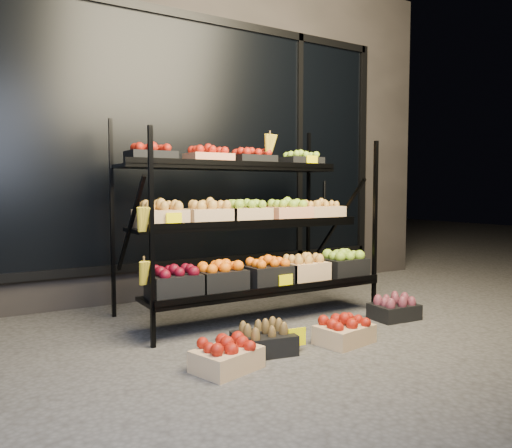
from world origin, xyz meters
TOP-DOWN VIEW (x-y plane):
  - ground at (0.00, 0.00)m, footprint 24.00×24.00m
  - building at (0.00, 2.59)m, footprint 6.00×2.08m
  - display_rack at (-0.01, 0.60)m, footprint 2.18×1.02m
  - tag_floor_a at (-0.24, -0.40)m, footprint 0.13×0.01m
  - tag_floor_b at (0.28, -0.40)m, footprint 0.13×0.01m
  - floor_crate_left at (-0.79, -0.45)m, footprint 0.45×0.38m
  - floor_crate_midleft at (-0.44, -0.31)m, footprint 0.43×0.35m
  - floor_crate_midright at (0.15, -0.42)m, footprint 0.42×0.34m
  - floor_crate_right at (0.94, -0.14)m, footprint 0.39×0.30m

SIDE VIEW (x-z plane):
  - ground at x=0.00m, z-range 0.00..0.00m
  - tag_floor_a at x=-0.24m, z-range 0.00..0.12m
  - tag_floor_b at x=0.28m, z-range 0.00..0.12m
  - floor_crate_right at x=0.94m, z-range -0.01..0.18m
  - floor_crate_midright at x=0.15m, z-range -0.01..0.19m
  - floor_crate_left at x=-0.79m, z-range -0.01..0.19m
  - floor_crate_midleft at x=-0.44m, z-range -0.01..0.19m
  - display_rack at x=-0.01m, z-range -0.06..1.64m
  - building at x=0.00m, z-range 0.00..3.50m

